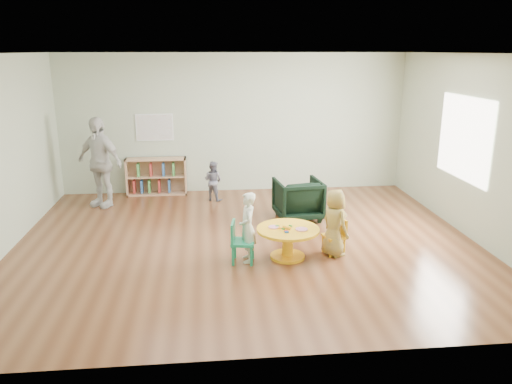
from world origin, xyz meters
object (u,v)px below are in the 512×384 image
kid_chair_left (240,241)px  child_right (335,223)px  kid_chair_right (336,235)px  activity_table (288,237)px  adult_caretaker (99,162)px  armchair (298,199)px  bookshelf (156,176)px  child_left (248,227)px  toddler (213,181)px

kid_chair_left → child_right: bearing=104.2°
kid_chair_right → child_right: 0.22m
activity_table → adult_caretaker: (-3.09, 2.79, 0.54)m
armchair → activity_table: bearing=68.2°
kid_chair_left → bookshelf: (-1.46, 3.59, 0.05)m
activity_table → kid_chair_right: size_ratio=1.69×
activity_table → adult_caretaker: size_ratio=0.52×
bookshelf → adult_caretaker: 1.28m
kid_chair_left → armchair: size_ratio=0.76×
adult_caretaker → bookshelf: bearing=68.5°
bookshelf → kid_chair_left: bearing=-67.9°
child_left → child_right: 1.25m
child_right → toddler: 3.36m
bookshelf → toddler: (1.15, -0.56, 0.02)m
child_left → activity_table: bearing=93.8°
activity_table → armchair: size_ratio=1.14×
child_left → kid_chair_right: bearing=95.3°
kid_chair_left → adult_caretaker: size_ratio=0.35×
adult_caretaker → kid_chair_right: bearing=-3.8°
kid_chair_right → toddler: bearing=15.8°
armchair → child_right: 1.67m
activity_table → child_left: bearing=-175.1°
kid_chair_left → child_left: bearing=115.6°
kid_chair_left → adult_caretaker: 3.78m
activity_table → child_left: child_left is taller
kid_chair_right → toddler: toddler is taller
armchair → adult_caretaker: 3.74m
activity_table → child_right: (0.67, 0.03, 0.18)m
kid_chair_left → child_left: 0.21m
bookshelf → toddler: bearing=-26.0°
kid_chair_left → armchair: 2.10m
activity_table → kid_chair_right: kid_chair_right is taller
kid_chair_right → armchair: bearing=-5.6°
child_right → child_left: bearing=68.8°
child_right → kid_chair_right: bearing=-63.3°
activity_table → adult_caretaker: bearing=137.9°
kid_chair_right → armchair: 1.61m
child_left → bookshelf: bearing=-157.2°
activity_table → toddler: bearing=108.6°
adult_caretaker → child_left: bearing=-17.0°
bookshelf → adult_caretaker: bearing=-143.0°
child_left → adult_caretaker: (-2.52, 2.84, 0.35)m
armchair → kid_chair_left: bearing=50.4°
kid_chair_left → armchair: (1.14, 1.76, 0.04)m
activity_table → toddler: (-0.99, 2.94, 0.08)m
toddler → kid_chair_right: bearing=152.7°
toddler → child_left: bearing=129.6°
kid_chair_right → bookshelf: 4.45m
kid_chair_right → armchair: armchair is taller
activity_table → child_right: bearing=2.7°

